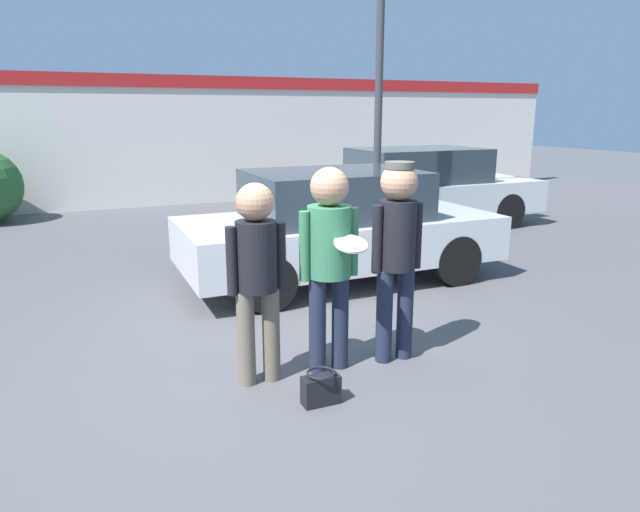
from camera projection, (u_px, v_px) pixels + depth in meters
ground_plane at (288, 360)px, 5.32m from camera, size 56.00×56.00×0.00m
storefront_building at (144, 141)px, 13.62m from camera, size 24.00×0.22×3.11m
person_left at (257, 267)px, 4.65m from camera, size 0.50×0.33×1.71m
person_middle_with_frisbee at (329, 250)px, 4.87m from camera, size 0.55×0.60×1.81m
person_right at (397, 243)px, 5.07m from camera, size 0.50×0.33×1.83m
parked_car_near at (338, 226)px, 7.69m from camera, size 4.24×1.91×1.49m
parked_car_far at (420, 188)px, 11.32m from camera, size 4.76×1.94×1.56m
street_lamp at (392, 10)px, 8.62m from camera, size 1.20×0.35×6.17m
handbag at (321, 388)px, 4.49m from camera, size 0.30×0.23×0.27m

